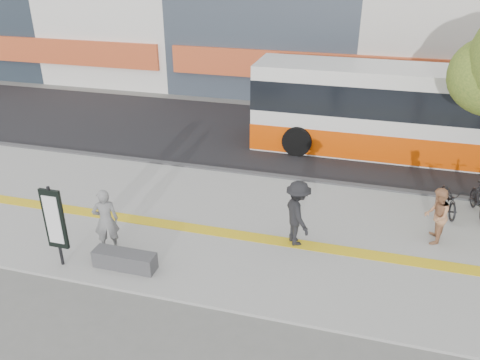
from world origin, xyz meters
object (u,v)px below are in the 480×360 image
(bench, at_px, (125,260))
(signboard, at_px, (54,220))
(pedestrian_dark, at_px, (297,213))
(seated_woman, at_px, (106,220))
(pedestrian_tan, at_px, (436,216))
(bus, at_px, (419,116))

(bench, bearing_deg, signboard, -169.19)
(pedestrian_dark, bearing_deg, signboard, 84.08)
(signboard, bearing_deg, seated_woman, 49.56)
(bench, distance_m, signboard, 1.94)
(seated_woman, bearing_deg, pedestrian_tan, 168.42)
(bus, relative_size, pedestrian_tan, 7.85)
(bench, relative_size, seated_woman, 0.91)
(pedestrian_tan, bearing_deg, seated_woman, -65.18)
(bench, distance_m, pedestrian_tan, 8.23)
(pedestrian_tan, bearing_deg, signboard, -61.41)
(pedestrian_tan, bearing_deg, bus, -171.27)
(bus, distance_m, pedestrian_tan, 6.41)
(signboard, distance_m, bus, 13.38)
(signboard, xyz_separation_m, pedestrian_tan, (9.10, 3.64, -0.49))
(signboard, height_order, pedestrian_dark, signboard)
(pedestrian_tan, xyz_separation_m, pedestrian_dark, (-3.57, -1.07, 0.12))
(seated_woman, height_order, pedestrian_tan, seated_woman)
(signboard, bearing_deg, bus, 48.40)
(bus, xyz_separation_m, pedestrian_tan, (0.21, -6.37, -0.75))
(seated_woman, distance_m, pedestrian_dark, 5.00)
(pedestrian_dark, bearing_deg, pedestrian_tan, -104.08)
(signboard, distance_m, pedestrian_dark, 6.11)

